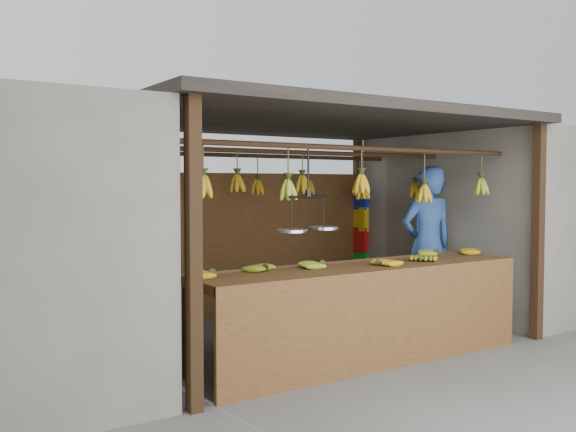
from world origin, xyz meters
TOP-DOWN VIEW (x-y plane):
  - ground at (0.00, 0.00)m, footprint 80.00×80.00m
  - stall at (0.00, 0.33)m, footprint 4.30×3.30m
  - neighbor_right at (3.60, 0.00)m, footprint 3.00×3.00m
  - counter at (-0.11, -1.23)m, footprint 3.54×0.78m
  - hanging_bananas at (-0.00, 0.02)m, footprint 3.61×2.21m
  - balance_scale at (-0.64, -1.00)m, footprint 0.71×0.39m
  - vendor at (1.60, -0.29)m, footprint 0.76×0.58m
  - bag_bundles at (1.94, 1.35)m, footprint 0.08×0.26m

SIDE VIEW (x-z plane):
  - ground at x=0.00m, z-range 0.00..0.00m
  - counter at x=-0.11m, z-range 0.23..1.19m
  - vendor at x=1.60m, z-range 0.00..1.87m
  - bag_bundles at x=1.94m, z-range 0.36..1.64m
  - neighbor_right at x=3.60m, z-range 0.00..2.30m
  - balance_scale at x=-0.64m, z-range 0.91..1.67m
  - hanging_bananas at x=0.00m, z-range 1.42..1.81m
  - stall at x=0.00m, z-range 0.77..3.17m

